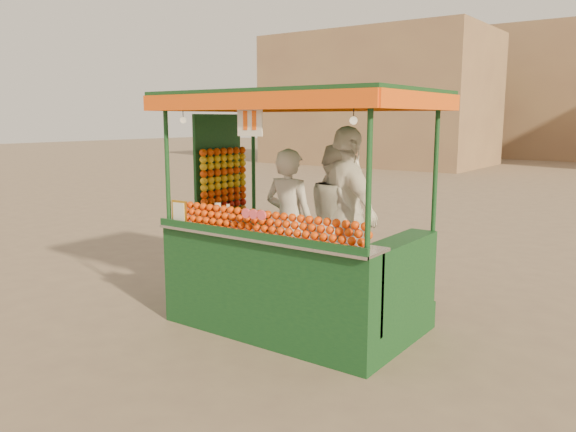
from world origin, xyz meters
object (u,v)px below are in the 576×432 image
Objects in this scene: vendor_left at (289,222)px; vendor_middle at (339,221)px; vendor_right at (346,214)px; juice_cart at (286,253)px.

vendor_left is 0.53m from vendor_middle.
vendor_middle is 0.90× the size of vendor_right.
juice_cart is 0.65m from vendor_middle.
juice_cart is 0.37m from vendor_left.
vendor_left is 0.87× the size of vendor_right.
vendor_left is at bearing 118.61° from juice_cart.
juice_cart reaches higher than vendor_right.
vendor_middle is 0.15m from vendor_right.
vendor_left is (-0.12, 0.23, 0.27)m from juice_cart.
juice_cart is at bearing 115.30° from vendor_left.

